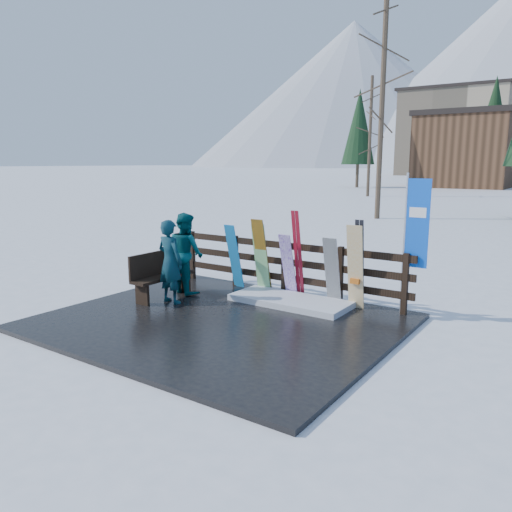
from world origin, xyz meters
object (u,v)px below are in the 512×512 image
Objects in this scene: snowboard_3 at (288,266)px; rental_flag at (414,229)px; snowboard_0 at (234,256)px; person_front at (170,262)px; snowboard_1 at (261,258)px; snowboard_4 at (332,271)px; person_back at (186,253)px; snowboard_5 at (355,267)px; snowboard_2 at (262,256)px; bench at (161,273)px.

snowboard_3 is 2.65m from rental_flag.
snowboard_0 is 0.89× the size of person_front.
snowboard_4 is at bearing 0.00° from snowboard_1.
snowboard_1 is 0.68m from snowboard_3.
snowboard_1 is 1.10× the size of snowboard_4.
snowboard_5 is at bearing -147.92° from person_back.
snowboard_2 is 0.99× the size of person_front.
snowboard_3 is at bearing -132.56° from person_front.
person_front is (-0.35, -1.66, 0.11)m from snowboard_0.
snowboard_2 is at bearing 44.64° from bench.
snowboard_2 is 1.19× the size of snowboard_3.
bench is 0.73m from person_back.
rental_flag is 1.50× the size of person_back.
snowboard_4 is at bearing -145.80° from person_back.
snowboard_5 reaches higher than bench.
person_front is (-4.21, -1.93, -0.77)m from rental_flag.
bench is at bearing -117.47° from snowboard_0.
person_back is (-2.03, -0.88, 0.19)m from snowboard_3.
bench is 0.90× the size of snowboard_2.
snowboard_1 is 0.93× the size of snowboard_5.
snowboard_4 is 0.50m from snowboard_5.
snowboard_1 is 0.92× the size of person_front.
person_front reaches higher than snowboard_5.
snowboard_5 is at bearing -0.00° from snowboard_2.
snowboard_4 is (1.66, 0.00, -0.13)m from snowboard_2.
snowboard_0 is 0.97× the size of snowboard_1.
snowboard_4 is 1.76m from rental_flag.
snowboard_1 is 0.93× the size of snowboard_2.
snowboard_1 reaches higher than snowboard_3.
rental_flag is 1.55× the size of person_front.
snowboard_5 reaches higher than snowboard_0.
snowboard_1 is at bearing 180.00° from snowboard_4.
rental_flag is at bearing 6.25° from snowboard_3.
snowboard_0 is at bearing -180.00° from snowboard_1.
person_back is (-0.64, -0.88, 0.14)m from snowboard_0.
bench is 1.08× the size of snowboard_3.
bench is 0.91× the size of snowboard_5.
person_front is (-1.06, -1.66, 0.08)m from snowboard_1.
snowboard_2 is at bearing -119.33° from person_front.
snowboard_5 reaches higher than snowboard_2.
bench is 0.98× the size of snowboard_1.
snowboard_1 is 0.59× the size of rental_flag.
snowboard_2 is 1.19× the size of snowboard_4.
snowboard_2 is 1.01× the size of snowboard_5.
snowboard_3 is (2.17, 1.50, 0.16)m from bench.
snowboard_5 is at bearing -164.70° from rental_flag.
snowboard_2 is at bearing -129.40° from person_back.
snowboard_0 is at bearing 62.53° from bench.
rental_flag is at bearing 10.42° from snowboard_4.
snowboard_4 reaches higher than bench.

